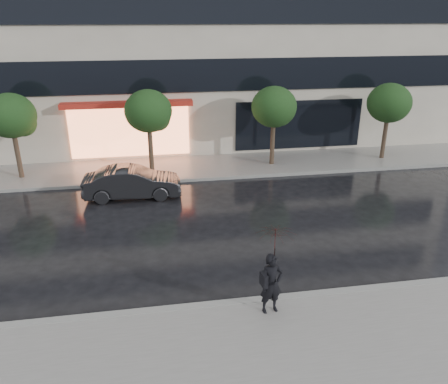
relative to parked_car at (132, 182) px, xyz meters
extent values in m
plane|color=black|center=(3.83, -6.98, -0.66)|extent=(120.00, 120.00, 0.00)
cube|color=slate|center=(3.83, -10.23, -0.60)|extent=(60.00, 4.50, 0.12)
cube|color=slate|center=(3.83, 3.27, -0.60)|extent=(60.00, 3.50, 0.12)
cube|color=gray|center=(3.83, -7.98, -0.59)|extent=(60.00, 0.25, 0.14)
cube|color=gray|center=(3.83, 1.52, -0.59)|extent=(60.00, 0.25, 0.14)
cube|color=black|center=(3.83, 4.96, 3.64)|extent=(28.00, 0.12, 1.60)
cube|color=black|center=(3.83, 4.96, 6.84)|extent=(28.00, 0.12, 1.60)
cube|color=#FF8C59|center=(-0.17, 4.94, 0.94)|extent=(6.00, 0.10, 2.60)
cube|color=#AC241A|center=(-0.17, 4.61, 2.39)|extent=(6.40, 0.70, 0.25)
cube|color=black|center=(8.83, 4.96, 0.94)|extent=(7.00, 0.10, 2.60)
cylinder|color=#33261C|center=(-5.17, 3.02, 0.44)|extent=(0.22, 0.22, 2.20)
ellipsoid|color=black|center=(-5.17, 3.02, 2.34)|extent=(2.20, 2.20, 1.98)
sphere|color=black|center=(-4.77, 3.22, 1.94)|extent=(1.20, 1.20, 1.20)
cylinder|color=#33261C|center=(0.83, 3.02, 0.44)|extent=(0.22, 0.22, 2.20)
ellipsoid|color=black|center=(0.83, 3.02, 2.34)|extent=(2.20, 2.20, 1.98)
sphere|color=black|center=(1.23, 3.22, 1.94)|extent=(1.20, 1.20, 1.20)
cylinder|color=#33261C|center=(6.83, 3.02, 0.44)|extent=(0.22, 0.22, 2.20)
ellipsoid|color=black|center=(6.83, 3.02, 2.34)|extent=(2.20, 2.20, 1.98)
sphere|color=black|center=(7.23, 3.22, 1.94)|extent=(1.20, 1.20, 1.20)
cylinder|color=#33261C|center=(12.83, 3.02, 0.44)|extent=(0.22, 0.22, 2.20)
ellipsoid|color=black|center=(12.83, 3.02, 2.34)|extent=(2.20, 2.20, 1.98)
sphere|color=black|center=(13.23, 3.22, 1.94)|extent=(1.20, 1.20, 1.20)
imported|color=black|center=(0.00, 0.00, 0.00)|extent=(4.03, 1.49, 1.32)
imported|color=black|center=(3.64, -8.48, 0.27)|extent=(0.65, 0.48, 1.62)
imported|color=black|center=(3.70, -8.47, 1.37)|extent=(1.13, 1.15, 0.90)
cylinder|color=black|center=(3.70, -8.47, 0.86)|extent=(0.02, 0.02, 0.81)
cube|color=black|center=(3.42, -8.57, 0.46)|extent=(0.16, 0.32, 0.35)
camera|label=1|loc=(0.96, -17.34, 6.48)|focal=35.00mm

